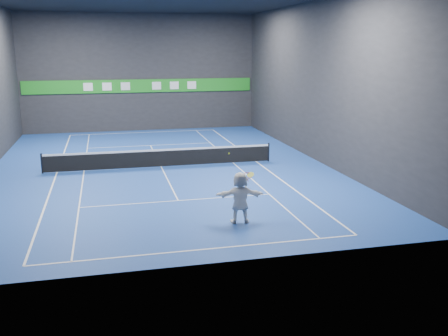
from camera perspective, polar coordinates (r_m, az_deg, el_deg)
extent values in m
plane|color=#1B3F94|center=(27.68, -7.18, 0.11)|extent=(26.00, 26.00, 0.00)
cube|color=#262628|center=(39.92, -9.52, 10.67)|extent=(18.00, 0.10, 9.00)
cube|color=#262628|center=(14.20, -1.75, 5.92)|extent=(18.00, 0.10, 9.00)
cube|color=#262628|center=(29.35, 10.54, 9.65)|extent=(0.10, 26.00, 9.00)
cube|color=white|center=(16.45, -2.43, -9.28)|extent=(10.98, 0.08, 0.01)
cube|color=white|center=(39.29, -9.15, 4.04)|extent=(10.98, 0.08, 0.01)
cube|color=white|center=(27.65, -18.55, -0.50)|extent=(0.08, 23.78, 0.01)
cube|color=white|center=(28.77, 3.74, 0.71)|extent=(0.08, 23.78, 0.01)
cube|color=white|center=(27.56, -15.70, -0.35)|extent=(0.06, 23.78, 0.01)
cube|color=white|center=(28.40, 1.08, 0.57)|extent=(0.06, 23.78, 0.01)
cube|color=white|center=(21.54, -5.25, -3.73)|extent=(8.23, 0.06, 0.01)
cube|color=white|center=(33.91, -8.41, 2.57)|extent=(8.23, 0.06, 0.01)
cube|color=white|center=(27.68, -7.18, 0.12)|extent=(0.06, 12.80, 0.01)
imported|color=white|center=(18.56, 1.86, -3.39)|extent=(1.87, 0.82, 1.95)
sphere|color=#CEF028|center=(17.99, 0.57, 1.67)|extent=(0.06, 0.06, 0.06)
cylinder|color=black|center=(27.61, -20.10, 0.49)|extent=(0.10, 0.10, 1.07)
cylinder|color=black|center=(28.87, 5.11, 1.81)|extent=(0.10, 0.10, 1.07)
cube|color=black|center=(27.57, -7.21, 1.06)|extent=(12.40, 0.03, 0.86)
cube|color=white|center=(27.47, -7.24, 2.04)|extent=(12.40, 0.04, 0.10)
cube|color=#1F8F22|center=(39.92, -9.46, 9.24)|extent=(17.64, 0.06, 1.00)
cube|color=white|center=(39.78, -15.27, 8.93)|extent=(0.70, 0.04, 0.60)
cube|color=white|center=(39.76, -13.24, 9.05)|extent=(0.70, 0.04, 0.60)
cube|color=silver|center=(39.80, -11.20, 9.15)|extent=(0.70, 0.04, 0.60)
cube|color=white|center=(39.97, -7.72, 9.30)|extent=(0.70, 0.04, 0.60)
cube|color=white|center=(40.14, -5.70, 9.37)|extent=(0.70, 0.04, 0.60)
cube|color=white|center=(40.35, -3.71, 9.43)|extent=(0.70, 0.04, 0.60)
torus|color=red|center=(18.46, 2.77, -0.84)|extent=(0.40, 0.35, 0.23)
cylinder|color=#D0DF4E|center=(18.49, 3.04, -0.76)|extent=(0.35, 0.32, 0.21)
cylinder|color=red|center=(18.51, 2.75, -1.41)|extent=(0.09, 0.15, 0.15)
cylinder|color=yellow|center=(18.52, 2.54, -2.01)|extent=(0.09, 0.14, 0.26)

